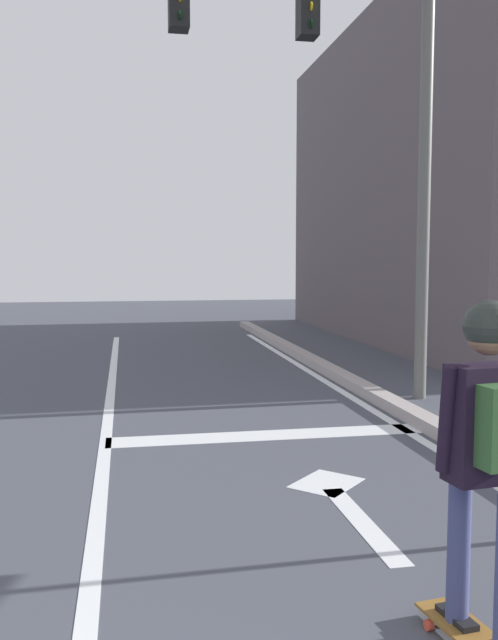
% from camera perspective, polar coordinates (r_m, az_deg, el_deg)
% --- Properties ---
extents(lane_line_center, '(0.12, 20.00, 0.01)m').
position_cam_1_polar(lane_line_center, '(6.35, -12.21, -11.72)').
color(lane_line_center, silver).
rests_on(lane_line_center, ground).
extents(lane_line_curbside, '(0.12, 20.00, 0.01)m').
position_cam_1_polar(lane_line_curbside, '(6.99, 15.11, -10.19)').
color(lane_line_curbside, silver).
rests_on(lane_line_curbside, ground).
extents(stop_bar, '(3.31, 0.40, 0.01)m').
position_cam_1_polar(stop_bar, '(7.14, 1.57, -9.71)').
color(stop_bar, silver).
rests_on(stop_bar, ground).
extents(lane_arrow_stem, '(0.16, 1.40, 0.01)m').
position_cam_1_polar(lane_arrow_stem, '(4.97, 9.54, -16.51)').
color(lane_arrow_stem, silver).
rests_on(lane_arrow_stem, ground).
extents(lane_arrow_head, '(0.71, 0.71, 0.01)m').
position_cam_1_polar(lane_arrow_head, '(5.73, 6.56, -13.51)').
color(lane_arrow_head, silver).
rests_on(lane_arrow_head, ground).
extents(curb_strip, '(0.24, 24.00, 0.14)m').
position_cam_1_polar(curb_strip, '(7.09, 16.97, -9.48)').
color(curb_strip, '#A19794').
rests_on(curb_strip, ground).
extents(skater, '(0.44, 0.60, 1.57)m').
position_cam_1_polar(skater, '(3.23, 19.61, -8.90)').
color(skater, '#3E4474').
rests_on(skater, skateboard).
extents(traffic_signal_mast, '(4.79, 0.34, 5.57)m').
position_cam_1_polar(traffic_signal_mast, '(8.90, 7.19, 18.82)').
color(traffic_signal_mast, '#5E5E58').
rests_on(traffic_signal_mast, ground).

